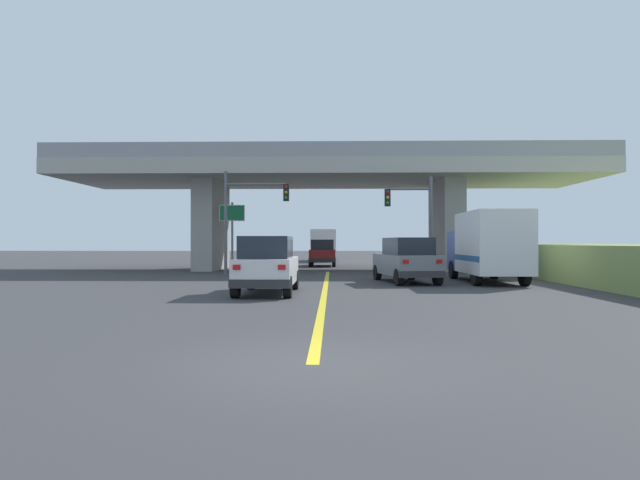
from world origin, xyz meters
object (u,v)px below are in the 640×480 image
semi_truck_distant (324,245)px  suv_crossing (406,260)px  suv_lead (267,265)px  sedan_oncoming (323,253)px  box_truck (488,246)px  traffic_signal_farside (247,209)px  highway_sign (232,221)px  traffic_signal_nearside (415,213)px

semi_truck_distant → suv_crossing: bearing=-81.5°
suv_lead → sedan_oncoming: (1.53, 22.48, 0.00)m
sedan_oncoming → box_truck: bearing=-65.2°
suv_crossing → traffic_signal_farside: bearing=133.3°
suv_lead → highway_sign: (-3.97, 14.71, 2.15)m
sedan_oncoming → semi_truck_distant: size_ratio=0.61×
suv_lead → sedan_oncoming: same height
suv_crossing → sedan_oncoming: size_ratio=1.14×
box_truck → semi_truck_distant: size_ratio=0.89×
suv_crossing → semi_truck_distant: bearing=89.2°
semi_truck_distant → box_truck: bearing=-74.2°
suv_lead → traffic_signal_nearside: size_ratio=0.81×
suv_crossing → semi_truck_distant: semi_truck_distant is taller
box_truck → semi_truck_distant: (-7.88, 27.85, -0.05)m
box_truck → sedan_oncoming: bearing=114.8°
box_truck → sedan_oncoming: size_ratio=1.46×
traffic_signal_farside → suv_crossing: bearing=-37.3°
suv_crossing → box_truck: 3.76m
suv_crossing → box_truck: (3.70, 0.18, 0.63)m
box_truck → sedan_oncoming: box_truck is taller
sedan_oncoming → traffic_signal_farside: size_ratio=0.76×
traffic_signal_nearside → box_truck: bearing=-67.6°
box_truck → sedan_oncoming: 18.61m
suv_lead → suv_crossing: (5.62, 5.40, 0.00)m
traffic_signal_nearside → traffic_signal_farside: bearing=178.5°
box_truck → semi_truck_distant: bearing=105.8°
highway_sign → semi_truck_distant: 19.55m
sedan_oncoming → traffic_signal_farside: (-4.08, -10.84, 2.72)m
traffic_signal_farside → highway_sign: traffic_signal_farside is taller
suv_crossing → suv_lead: bearing=-145.5°
semi_truck_distant → traffic_signal_farside: bearing=-100.4°
suv_lead → traffic_signal_nearside: bearing=58.7°
suv_crossing → box_truck: box_truck is taller
suv_lead → suv_crossing: bearing=43.9°
box_truck → traffic_signal_farside: bearing=153.0°
box_truck → traffic_signal_farside: size_ratio=1.11×
traffic_signal_farside → suv_lead: bearing=-77.6°
traffic_signal_farside → box_truck: bearing=-27.0°
suv_crossing → traffic_signal_nearside: traffic_signal_nearside is taller
traffic_signal_nearside → highway_sign: bearing=163.0°
suv_lead → highway_sign: highway_sign is taller
sedan_oncoming → traffic_signal_farside: traffic_signal_farside is taller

